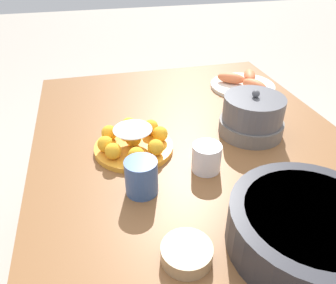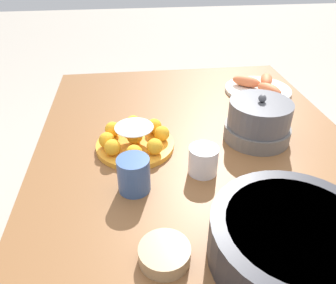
{
  "view_description": "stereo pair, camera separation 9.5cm",
  "coord_description": "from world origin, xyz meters",
  "px_view_note": "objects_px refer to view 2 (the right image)",
  "views": [
    {
      "loc": [
        0.73,
        -0.29,
        1.29
      ],
      "look_at": [
        -0.04,
        -0.1,
        0.77
      ],
      "focal_mm": 35.0,
      "sensor_mm": 36.0,
      "label": 1
    },
    {
      "loc": [
        0.75,
        -0.2,
        1.29
      ],
      "look_at": [
        -0.04,
        -0.1,
        0.77
      ],
      "focal_mm": 35.0,
      "sensor_mm": 36.0,
      "label": 2
    }
  ],
  "objects_px": {
    "cup_near": "(134,175)",
    "cup_far": "(203,160)",
    "serving_bowl": "(293,241)",
    "seafood_platter": "(259,87)",
    "warming_pot": "(258,121)",
    "cake_plate": "(135,139)",
    "sauce_bowl": "(164,253)",
    "dining_table": "(201,182)"
  },
  "relations": [
    {
      "from": "cake_plate",
      "to": "cup_near",
      "type": "distance_m",
      "value": 0.19
    },
    {
      "from": "cup_far",
      "to": "seafood_platter",
      "type": "bearing_deg",
      "value": 145.29
    },
    {
      "from": "cake_plate",
      "to": "sauce_bowl",
      "type": "relative_size",
      "value": 2.24
    },
    {
      "from": "dining_table",
      "to": "serving_bowl",
      "type": "relative_size",
      "value": 4.38
    },
    {
      "from": "seafood_platter",
      "to": "serving_bowl",
      "type": "bearing_deg",
      "value": -16.08
    },
    {
      "from": "cup_near",
      "to": "serving_bowl",
      "type": "bearing_deg",
      "value": 50.28
    },
    {
      "from": "seafood_platter",
      "to": "cup_near",
      "type": "bearing_deg",
      "value": -44.44
    },
    {
      "from": "cake_plate",
      "to": "cup_far",
      "type": "distance_m",
      "value": 0.23
    },
    {
      "from": "seafood_platter",
      "to": "dining_table",
      "type": "bearing_deg",
      "value": -37.01
    },
    {
      "from": "sauce_bowl",
      "to": "warming_pot",
      "type": "height_order",
      "value": "warming_pot"
    },
    {
      "from": "cup_near",
      "to": "cup_far",
      "type": "bearing_deg",
      "value": 104.06
    },
    {
      "from": "serving_bowl",
      "to": "warming_pot",
      "type": "relative_size",
      "value": 1.61
    },
    {
      "from": "cake_plate",
      "to": "seafood_platter",
      "type": "distance_m",
      "value": 0.63
    },
    {
      "from": "sauce_bowl",
      "to": "seafood_platter",
      "type": "xyz_separation_m",
      "value": [
        -0.76,
        0.48,
        0.0
      ]
    },
    {
      "from": "cup_near",
      "to": "cup_far",
      "type": "distance_m",
      "value": 0.19
    },
    {
      "from": "dining_table",
      "to": "seafood_platter",
      "type": "distance_m",
      "value": 0.56
    },
    {
      "from": "dining_table",
      "to": "cup_near",
      "type": "xyz_separation_m",
      "value": [
        0.1,
        -0.2,
        0.13
      ]
    },
    {
      "from": "serving_bowl",
      "to": "seafood_platter",
      "type": "distance_m",
      "value": 0.82
    },
    {
      "from": "cake_plate",
      "to": "cup_far",
      "type": "xyz_separation_m",
      "value": [
        0.14,
        0.18,
        0.01
      ]
    },
    {
      "from": "sauce_bowl",
      "to": "cup_far",
      "type": "distance_m",
      "value": 0.3
    },
    {
      "from": "dining_table",
      "to": "seafood_platter",
      "type": "relative_size",
      "value": 5.43
    },
    {
      "from": "seafood_platter",
      "to": "cup_far",
      "type": "xyz_separation_m",
      "value": [
        0.49,
        -0.34,
        0.02
      ]
    },
    {
      "from": "seafood_platter",
      "to": "warming_pot",
      "type": "bearing_deg",
      "value": -21.48
    },
    {
      "from": "seafood_platter",
      "to": "warming_pot",
      "type": "relative_size",
      "value": 1.3
    },
    {
      "from": "cake_plate",
      "to": "cup_near",
      "type": "relative_size",
      "value": 2.54
    },
    {
      "from": "serving_bowl",
      "to": "seafood_platter",
      "type": "bearing_deg",
      "value": 163.92
    },
    {
      "from": "sauce_bowl",
      "to": "warming_pot",
      "type": "bearing_deg",
      "value": 140.67
    },
    {
      "from": "dining_table",
      "to": "sauce_bowl",
      "type": "bearing_deg",
      "value": -24.6
    },
    {
      "from": "cup_near",
      "to": "cup_far",
      "type": "xyz_separation_m",
      "value": [
        -0.05,
        0.19,
        -0.01
      ]
    },
    {
      "from": "serving_bowl",
      "to": "sauce_bowl",
      "type": "bearing_deg",
      "value": -96.27
    },
    {
      "from": "seafood_platter",
      "to": "warming_pot",
      "type": "height_order",
      "value": "warming_pot"
    },
    {
      "from": "cake_plate",
      "to": "serving_bowl",
      "type": "relative_size",
      "value": 0.72
    },
    {
      "from": "sauce_bowl",
      "to": "cup_near",
      "type": "xyz_separation_m",
      "value": [
        -0.22,
        -0.05,
        0.03
      ]
    },
    {
      "from": "serving_bowl",
      "to": "cup_near",
      "type": "height_order",
      "value": "serving_bowl"
    },
    {
      "from": "cup_near",
      "to": "warming_pot",
      "type": "relative_size",
      "value": 0.46
    },
    {
      "from": "sauce_bowl",
      "to": "cup_far",
      "type": "xyz_separation_m",
      "value": [
        -0.27,
        0.14,
        0.02
      ]
    },
    {
      "from": "sauce_bowl",
      "to": "cake_plate",
      "type": "bearing_deg",
      "value": -174.12
    },
    {
      "from": "serving_bowl",
      "to": "seafood_platter",
      "type": "xyz_separation_m",
      "value": [
        -0.79,
        0.23,
        -0.03
      ]
    },
    {
      "from": "serving_bowl",
      "to": "cup_far",
      "type": "bearing_deg",
      "value": -159.14
    },
    {
      "from": "serving_bowl",
      "to": "warming_pot",
      "type": "distance_m",
      "value": 0.46
    },
    {
      "from": "serving_bowl",
      "to": "cup_near",
      "type": "bearing_deg",
      "value": -129.72
    },
    {
      "from": "cake_plate",
      "to": "serving_bowl",
      "type": "bearing_deg",
      "value": 33.61
    }
  ]
}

